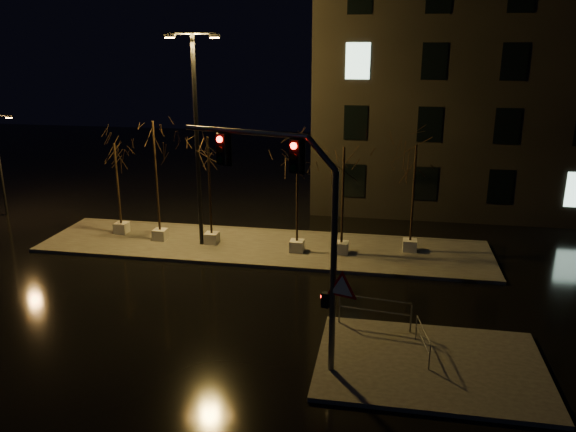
# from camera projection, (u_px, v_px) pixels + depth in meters

# --- Properties ---
(ground) EXTENTS (90.00, 90.00, 0.00)m
(ground) POSITION_uv_depth(u_px,v_px,m) (229.00, 300.00, 22.07)
(ground) COLOR black
(ground) RESTS_ON ground
(median) EXTENTS (22.00, 5.00, 0.15)m
(median) POSITION_uv_depth(u_px,v_px,m) (263.00, 247.00, 27.70)
(median) COLOR #403D39
(median) RESTS_ON ground
(sidewalk_corner) EXTENTS (7.00, 5.00, 0.15)m
(sidewalk_corner) POSITION_uv_depth(u_px,v_px,m) (430.00, 364.00, 17.47)
(sidewalk_corner) COLOR #403D39
(sidewalk_corner) RESTS_ON ground
(building) EXTENTS (25.00, 12.00, 15.00)m
(building) POSITION_uv_depth(u_px,v_px,m) (527.00, 81.00, 34.44)
(building) COLOR black
(building) RESTS_ON ground
(tree_0) EXTENTS (1.80, 1.80, 4.87)m
(tree_0) POSITION_uv_depth(u_px,v_px,m) (116.00, 164.00, 28.44)
(tree_0) COLOR silver
(tree_0) RESTS_ON median
(tree_1) EXTENTS (1.80, 1.80, 6.15)m
(tree_1) POSITION_uv_depth(u_px,v_px,m) (154.00, 149.00, 27.11)
(tree_1) COLOR silver
(tree_1) RESTS_ON median
(tree_2) EXTENTS (1.80, 1.80, 5.47)m
(tree_2) POSITION_uv_depth(u_px,v_px,m) (209.00, 161.00, 26.74)
(tree_2) COLOR silver
(tree_2) RESTS_ON median
(tree_3) EXTENTS (1.80, 1.80, 5.65)m
(tree_3) POSITION_uv_depth(u_px,v_px,m) (297.00, 163.00, 25.61)
(tree_3) COLOR silver
(tree_3) RESTS_ON median
(tree_4) EXTENTS (1.80, 1.80, 5.22)m
(tree_4) POSITION_uv_depth(u_px,v_px,m) (344.00, 171.00, 25.50)
(tree_4) COLOR silver
(tree_4) RESTS_ON median
(tree_5) EXTENTS (1.80, 1.80, 5.27)m
(tree_5) POSITION_uv_depth(u_px,v_px,m) (415.00, 169.00, 25.78)
(tree_5) COLOR silver
(tree_5) RESTS_ON median
(traffic_signal_mast) EXTENTS (5.57, 1.85, 7.10)m
(traffic_signal_mast) POSITION_uv_depth(u_px,v_px,m) (298.00, 218.00, 16.22)
(traffic_signal_mast) COLOR #54565B
(traffic_signal_mast) RESTS_ON sidewalk_corner
(streetlight_main) EXTENTS (2.47, 0.97, 10.02)m
(streetlight_main) POSITION_uv_depth(u_px,v_px,m) (196.00, 127.00, 26.19)
(streetlight_main) COLOR black
(streetlight_main) RESTS_ON median
(streetlight_far) EXTENTS (1.15, 0.40, 5.87)m
(streetlight_far) POSITION_uv_depth(u_px,v_px,m) (1.00, 161.00, 32.19)
(streetlight_far) COLOR black
(streetlight_far) RESTS_ON ground
(guard_rail_a) EXTENTS (2.53, 0.35, 1.10)m
(guard_rail_a) POSITION_uv_depth(u_px,v_px,m) (375.00, 308.00, 19.43)
(guard_rail_a) COLOR #54565B
(guard_rail_a) RESTS_ON sidewalk_corner
(guard_rail_b) EXTENTS (0.37, 1.85, 0.89)m
(guard_rail_b) POSITION_uv_depth(u_px,v_px,m) (423.00, 338.00, 17.77)
(guard_rail_b) COLOR #54565B
(guard_rail_b) RESTS_ON sidewalk_corner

